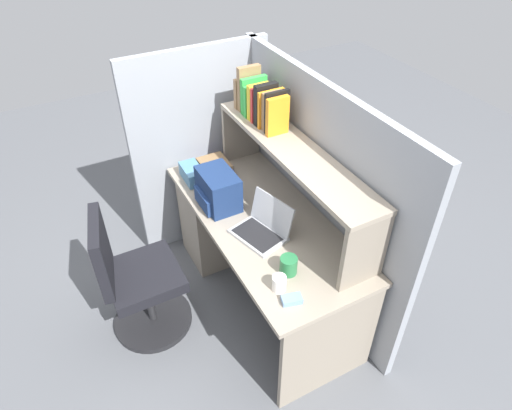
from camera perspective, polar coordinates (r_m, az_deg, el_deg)
name	(u,v)px	position (r m, az deg, el deg)	size (l,w,h in m)	color
ground_plane	(262,294)	(3.34, 0.77, -11.19)	(8.00, 8.00, 0.00)	#595B60
desk	(237,221)	(3.30, -2.42, -2.05)	(1.60, 0.70, 0.73)	gray
cubicle_partition_rear	(314,195)	(2.95, 7.38, 1.32)	(1.84, 0.05, 1.55)	gray
cubicle_partition_left	(202,150)	(3.41, -6.79, 6.94)	(0.05, 1.06, 1.55)	gray
overhead_hutch	(293,162)	(2.69, 4.72, 5.43)	(1.44, 0.28, 0.45)	gray
reference_books_on_shelf	(261,101)	(2.89, 0.62, 12.99)	(0.45, 0.18, 0.29)	olive
laptop	(263,227)	(2.68, 0.94, -2.80)	(0.37, 0.33, 0.22)	#B7BABF
backpack	(218,190)	(2.86, -4.89, 1.92)	(0.30, 0.23, 0.24)	navy
computer_mouse	(292,300)	(2.35, 4.54, -11.83)	(0.06, 0.10, 0.03)	#7299C6
paper_cup	(279,283)	(2.38, 2.94, -9.84)	(0.08, 0.08, 0.09)	white
tissue_box	(192,173)	(3.15, -8.07, 3.97)	(0.22, 0.12, 0.10)	teal
snack_canister	(289,265)	(2.46, 4.14, -7.61)	(0.10, 0.10, 0.10)	#26723F
desk_book_stack	(215,166)	(3.22, -5.20, 4.88)	(0.25, 0.20, 0.08)	purple
office_chair	(136,284)	(2.97, -14.91, -9.65)	(0.52, 0.53, 0.93)	black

